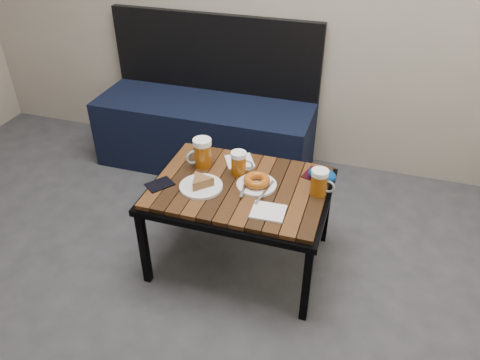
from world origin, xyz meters
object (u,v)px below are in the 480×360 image
(cafe_table, at_px, (240,193))
(plate_pie, at_px, (201,184))
(beer_mug_right, at_px, (320,182))
(knit_pouch, at_px, (322,175))
(bench, at_px, (206,126))
(passport_burgundy, at_px, (314,174))
(beer_mug_centre, at_px, (239,163))
(plate_bagel, at_px, (257,182))
(beer_mug_left, at_px, (202,153))
(passport_navy, at_px, (160,184))

(cafe_table, xyz_separation_m, plate_pie, (-0.17, -0.08, 0.07))
(beer_mug_right, distance_m, knit_pouch, 0.12)
(bench, distance_m, passport_burgundy, 1.07)
(beer_mug_centre, distance_m, plate_bagel, 0.14)
(beer_mug_centre, bearing_deg, cafe_table, -81.68)
(plate_pie, xyz_separation_m, plate_bagel, (0.24, 0.09, -0.00))
(bench, distance_m, beer_mug_right, 1.22)
(bench, height_order, plate_bagel, bench)
(beer_mug_right, relative_size, plate_bagel, 0.51)
(bench, xyz_separation_m, knit_pouch, (0.87, -0.70, 0.23))
(passport_burgundy, relative_size, knit_pouch, 0.82)
(plate_bagel, bearing_deg, bench, 124.70)
(plate_bagel, bearing_deg, plate_pie, -159.68)
(bench, bearing_deg, beer_mug_left, -69.71)
(beer_mug_centre, relative_size, passport_burgundy, 1.05)
(passport_navy, distance_m, knit_pouch, 0.77)
(cafe_table, height_order, passport_navy, passport_navy)
(passport_burgundy, bearing_deg, cafe_table, -132.18)
(beer_mug_right, height_order, plate_bagel, beer_mug_right)
(cafe_table, bearing_deg, bench, 120.59)
(beer_mug_centre, bearing_deg, passport_burgundy, 4.65)
(passport_navy, bearing_deg, bench, 134.99)
(bench, bearing_deg, passport_navy, -81.44)
(plate_bagel, xyz_separation_m, passport_burgundy, (0.24, 0.18, -0.02))
(beer_mug_right, bearing_deg, bench, 144.06)
(bench, height_order, beer_mug_left, bench)
(bench, xyz_separation_m, beer_mug_left, (0.28, -0.75, 0.27))
(passport_burgundy, distance_m, knit_pouch, 0.07)
(beer_mug_centre, distance_m, passport_navy, 0.39)
(bench, xyz_separation_m, beer_mug_centre, (0.47, -0.77, 0.26))
(beer_mug_centre, xyz_separation_m, plate_bagel, (0.11, -0.08, -0.04))
(beer_mug_centre, xyz_separation_m, plate_pie, (-0.13, -0.17, -0.04))
(plate_bagel, bearing_deg, knit_pouch, 26.22)
(beer_mug_left, relative_size, plate_pie, 0.73)
(plate_pie, bearing_deg, bench, 110.04)
(bench, relative_size, passport_navy, 11.52)
(passport_navy, height_order, knit_pouch, knit_pouch)
(beer_mug_left, distance_m, plate_bagel, 0.32)
(plate_pie, bearing_deg, beer_mug_left, 108.98)
(bench, bearing_deg, cafe_table, -59.41)
(bench, distance_m, beer_mug_centre, 0.94)
(passport_navy, bearing_deg, plate_bagel, 52.73)
(beer_mug_left, height_order, knit_pouch, beer_mug_left)
(beer_mug_right, bearing_deg, knit_pouch, 98.52)
(cafe_table, height_order, knit_pouch, knit_pouch)
(beer_mug_centre, distance_m, beer_mug_right, 0.40)
(plate_pie, relative_size, passport_burgundy, 1.76)
(beer_mug_left, bearing_deg, plate_pie, 66.68)
(beer_mug_right, height_order, knit_pouch, beer_mug_right)
(plate_pie, relative_size, knit_pouch, 1.45)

